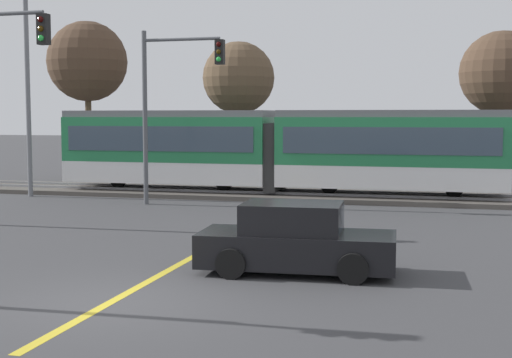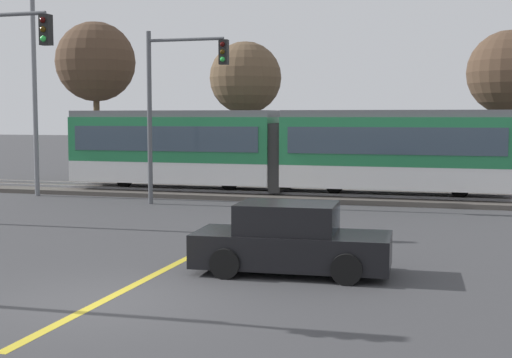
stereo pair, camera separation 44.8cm
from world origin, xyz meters
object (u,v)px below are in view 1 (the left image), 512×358
traffic_light_far_left (170,91)px  bare_tree_far_west (87,62)px  bare_tree_east (502,73)px  bare_tree_west (239,78)px  traffic_light_near_right (503,39)px  street_lamp_west (31,68)px  sedan_crossing (296,241)px  light_rail_tram (276,148)px

traffic_light_far_left → bare_tree_far_west: bearing=133.1°
traffic_light_far_left → bare_tree_east: bare_tree_east is taller
traffic_light_far_left → bare_tree_east: (12.37, 8.50, 0.95)m
traffic_light_far_left → bare_tree_east: size_ratio=0.92×
bare_tree_far_west → bare_tree_west: bare_tree_far_west is taller
traffic_light_near_right → street_lamp_west: (-17.47, 15.79, 0.93)m
bare_tree_west → traffic_light_far_left: bearing=-90.8°
traffic_light_near_right → bare_tree_east: 23.12m
sedan_crossing → traffic_light_near_right: 6.87m
traffic_light_far_left → light_rail_tram: bearing=50.0°
light_rail_tram → street_lamp_west: 10.67m
traffic_light_near_right → bare_tree_far_west: bare_tree_far_west is taller
bare_tree_far_west → traffic_light_near_right: bearing=-50.8°
sedan_crossing → street_lamp_west: bearing=139.9°
street_lamp_west → traffic_light_far_left: bearing=-10.6°
bare_tree_east → light_rail_tram: bearing=-152.9°
bare_tree_west → bare_tree_far_west: bearing=-178.8°
traffic_light_near_right → sedan_crossing: bearing=131.6°
bare_tree_west → light_rail_tram: bearing=-58.1°
bare_tree_far_west → light_rail_tram: bearing=-23.1°
sedan_crossing → bare_tree_far_west: bare_tree_far_west is taller
traffic_light_near_right → traffic_light_far_left: 18.15m
bare_tree_far_west → sedan_crossing: bearing=-51.4°
traffic_light_far_left → street_lamp_west: size_ratio=0.69×
light_rail_tram → traffic_light_far_left: 5.45m
traffic_light_near_right → bare_tree_far_west: bearing=129.2°
traffic_light_far_left → bare_tree_far_west: (-8.00, 8.56, 1.85)m
street_lamp_west → bare_tree_east: street_lamp_west is taller
sedan_crossing → light_rail_tram: bearing=105.3°
light_rail_tram → bare_tree_west: bare_tree_west is taller
bare_tree_west → bare_tree_east: bare_tree_east is taller
bare_tree_east → bare_tree_far_west: bearing=179.8°
street_lamp_west → bare_tree_east: bearing=20.9°
bare_tree_far_west → bare_tree_east: bearing=-0.2°
light_rail_tram → traffic_light_near_right: traffic_light_near_right is taller
bare_tree_far_west → bare_tree_east: (20.37, -0.06, -0.91)m
bare_tree_west → sedan_crossing: bearing=-70.0°
sedan_crossing → street_lamp_west: size_ratio=0.45×
bare_tree_west → bare_tree_east: 12.26m
street_lamp_west → sedan_crossing: bearing=-40.1°
traffic_light_near_right → bare_tree_east: bare_tree_east is taller
sedan_crossing → bare_tree_far_west: size_ratio=0.52×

